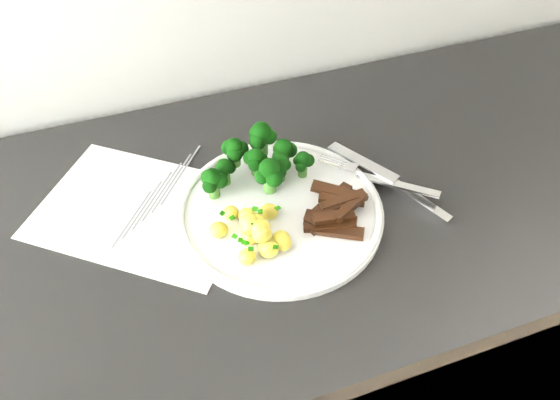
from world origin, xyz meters
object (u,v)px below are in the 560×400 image
counter (223,370)px  knife (403,190)px  broccoli (259,160)px  recipe_paper (142,210)px  plate (280,210)px  potatoes (256,230)px  beef_strips (336,210)px  fork (381,179)px

counter → knife: (0.30, -0.04, 0.45)m
broccoli → recipe_paper: bearing=179.5°
counter → plate: (0.12, -0.01, 0.45)m
counter → potatoes: 0.48m
counter → recipe_paper: (-0.07, 0.06, 0.44)m
recipe_paper → potatoes: potatoes is taller
potatoes → knife: bearing=4.5°
broccoli → beef_strips: (0.08, -0.11, -0.03)m
fork → knife: bearing=-41.9°
broccoli → beef_strips: 0.14m
recipe_paper → beef_strips: beef_strips is taller
recipe_paper → plate: 0.20m
counter → broccoli: broccoli is taller
counter → potatoes: potatoes is taller
counter → beef_strips: bearing=-15.3°
counter → potatoes: (0.07, -0.06, 0.47)m
recipe_paper → knife: knife is taller
potatoes → plate: bearing=39.5°
plate → knife: bearing=-6.8°
beef_strips → fork: bearing=22.7°
recipe_paper → plate: bearing=-21.6°
recipe_paper → fork: fork is taller
counter → plate: size_ratio=7.90×
recipe_paper → plate: plate is taller
counter → broccoli: bearing=27.8°
recipe_paper → fork: 0.36m
potatoes → fork: (0.21, 0.04, -0.01)m
plate → beef_strips: (0.07, -0.04, 0.01)m
recipe_paper → potatoes: size_ratio=3.39×
recipe_paper → plate: size_ratio=1.21×
counter → knife: knife is taller
recipe_paper → knife: bearing=-14.5°
counter → broccoli: 0.50m
potatoes → counter: bearing=140.9°
broccoli → knife: size_ratio=0.83×
broccoli → beef_strips: bearing=-54.7°
knife → fork: bearing=138.1°
plate → beef_strips: bearing=-27.7°
beef_strips → fork: size_ratio=0.80×
plate → broccoli: broccoli is taller
beef_strips → counter: bearing=164.7°
fork → knife: (0.03, -0.02, -0.01)m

